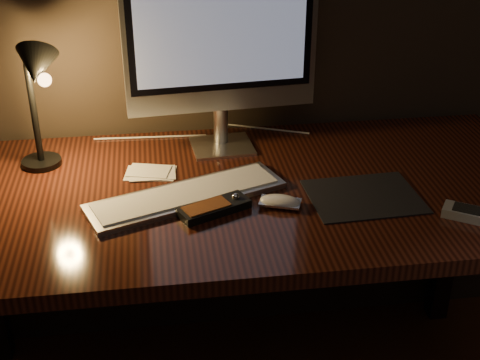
{
  "coord_description": "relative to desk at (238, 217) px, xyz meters",
  "views": [
    {
      "loc": [
        -0.21,
        0.4,
        1.56
      ],
      "look_at": [
        -0.02,
        1.73,
        0.84
      ],
      "focal_mm": 50.0,
      "sensor_mm": 36.0,
      "label": 1
    }
  ],
  "objects": [
    {
      "name": "papers",
      "position": [
        -0.23,
        0.04,
        0.13
      ],
      "size": [
        0.14,
        0.11,
        0.01
      ],
      "primitive_type": "cube",
      "rotation": [
        0.0,
        0.0,
        -0.16
      ],
      "color": "white",
      "rests_on": "desk"
    },
    {
      "name": "keyboard",
      "position": [
        -0.14,
        -0.1,
        0.14
      ],
      "size": [
        0.5,
        0.3,
        0.02
      ],
      "primitive_type": "cube",
      "rotation": [
        0.0,
        0.0,
        0.35
      ],
      "color": "silver",
      "rests_on": "desk"
    },
    {
      "name": "desk",
      "position": [
        0.0,
        0.0,
        0.0
      ],
      "size": [
        1.6,
        0.75,
        0.75
      ],
      "color": "#3E180E",
      "rests_on": "ground"
    },
    {
      "name": "desk_lamp",
      "position": [
        -0.49,
        0.1,
        0.37
      ],
      "size": [
        0.16,
        0.18,
        0.35
      ],
      "rotation": [
        0.0,
        0.0,
        0.38
      ],
      "color": "black",
      "rests_on": "desk"
    },
    {
      "name": "media_remote",
      "position": [
        -0.08,
        -0.18,
        0.14
      ],
      "size": [
        0.18,
        0.13,
        0.03
      ],
      "rotation": [
        0.0,
        0.0,
        0.42
      ],
      "color": "black",
      "rests_on": "desk"
    },
    {
      "name": "mousepad",
      "position": [
        0.29,
        -0.16,
        0.13
      ],
      "size": [
        0.28,
        0.22,
        0.0
      ],
      "primitive_type": "cube",
      "rotation": [
        0.0,
        0.0,
        0.04
      ],
      "color": "black",
      "rests_on": "desk"
    },
    {
      "name": "cable",
      "position": [
        -0.06,
        0.26,
        0.13
      ],
      "size": [
        0.61,
        0.17,
        0.01
      ],
      "primitive_type": "cylinder",
      "rotation": [
        0.0,
        1.57,
        -0.27
      ],
      "color": "white",
      "rests_on": "desk"
    },
    {
      "name": "monitor",
      "position": [
        -0.02,
        0.17,
        0.45
      ],
      "size": [
        0.51,
        0.16,
        0.54
      ],
      "rotation": [
        0.0,
        0.0,
        0.08
      ],
      "color": "silver",
      "rests_on": "desk"
    },
    {
      "name": "mouse",
      "position": [
        0.08,
        -0.17,
        0.14
      ],
      "size": [
        0.11,
        0.08,
        0.02
      ],
      "primitive_type": "ellipsoid",
      "rotation": [
        0.0,
        0.0,
        -0.35
      ],
      "color": "white",
      "rests_on": "desk"
    }
  ]
}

